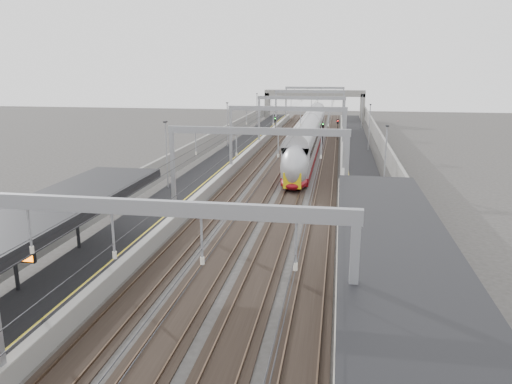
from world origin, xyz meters
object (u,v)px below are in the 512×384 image
(overbridge, at_px, (314,97))
(bench, at_px, (423,373))
(train, at_px, (308,139))
(signal_green, at_px, (275,123))

(overbridge, distance_m, bench, 97.30)
(train, distance_m, signal_green, 17.67)
(train, bearing_deg, bench, -82.15)
(overbridge, bearing_deg, bench, -84.79)
(bench, bearing_deg, train, 97.85)
(train, height_order, bench, train)
(bench, xyz_separation_m, signal_green, (-14.04, 69.55, 0.85))
(overbridge, xyz_separation_m, signal_green, (-5.20, -27.28, -2.89))
(signal_green, bearing_deg, bench, -78.59)
(train, height_order, signal_green, train)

